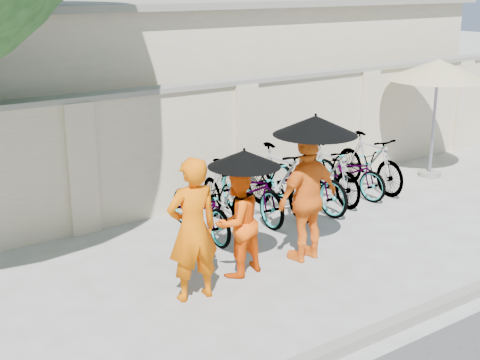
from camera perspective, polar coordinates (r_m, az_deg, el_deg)
ground at (r=8.46m, az=1.73°, el=-9.14°), size 80.00×80.00×0.00m
kerb at (r=7.31m, az=10.08°, el=-13.29°), size 40.00×0.16×0.12m
compound_wall at (r=11.15m, az=-4.16°, el=2.69°), size 20.00×0.30×2.00m
building_behind at (r=14.78m, az=-8.72°, el=8.35°), size 14.00×6.00×3.20m
monk_left at (r=7.87m, az=-4.07°, el=-4.23°), size 0.68×0.49×1.76m
monk_center at (r=8.55m, az=-0.24°, el=-3.61°), size 0.78×0.65×1.44m
parasol_center at (r=8.26m, az=0.36°, el=1.85°), size 0.92×0.92×0.86m
monk_right at (r=9.03m, az=5.81°, el=-1.57°), size 1.05×0.49×1.74m
parasol_right at (r=8.73m, az=6.45°, el=4.66°), size 1.11×1.11×1.03m
patio_umbrella at (r=13.25m, az=16.54°, el=8.92°), size 2.38×2.38×2.28m
bike_0 at (r=9.96m, az=-3.36°, el=-2.29°), size 0.70×1.75×0.90m
bike_1 at (r=10.31m, az=-1.19°, el=-1.28°), size 0.70×1.74×1.01m
bike_2 at (r=10.66m, az=0.97°, el=-0.79°), size 0.77×1.89×0.97m
bike_3 at (r=10.90m, az=3.45°, el=0.01°), size 0.54×1.88×1.13m
bike_4 at (r=11.20m, az=5.79°, el=0.04°), size 0.72×1.90×0.99m
bike_5 at (r=11.59m, az=7.57°, el=0.61°), size 0.61×1.72×1.01m
bike_6 at (r=12.00m, az=9.27°, el=0.71°), size 0.73×1.69×0.86m
bike_7 at (r=12.36m, az=10.99°, el=1.52°), size 0.59×1.76×1.04m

